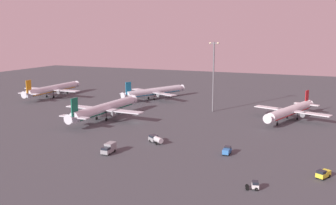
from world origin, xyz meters
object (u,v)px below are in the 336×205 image
catering_truck (109,148)px  apron_light_east (214,73)px  pushback_tug (255,185)px  baggage_tractor (323,174)px  airplane_near_gate (291,111)px  maintenance_van (227,151)px  airplane_terminal_side (52,89)px  fuel_truck (156,139)px  airplane_mid_apron (104,109)px  airplane_taxiway_distant (154,92)px

catering_truck → apron_light_east: size_ratio=0.18×
pushback_tug → baggage_tractor: 20.03m
airplane_near_gate → baggage_tractor: airplane_near_gate is taller
baggage_tractor → maintenance_van: bearing=8.7°
airplane_terminal_side → fuel_truck: (91.58, -60.53, -3.04)m
airplane_terminal_side → pushback_tug: bearing=-34.1°
fuel_truck → apron_light_east: apron_light_east is taller
catering_truck → apron_light_east: (11.63, 71.96, 16.25)m
apron_light_east → pushback_tug: bearing=-67.6°
airplane_terminal_side → maintenance_van: (116.29, -63.25, -3.23)m
airplane_near_gate → airplane_terminal_side: 129.72m
airplane_mid_apron → apron_light_east: apron_light_east is taller
airplane_mid_apron → catering_truck: (25.84, -38.94, -2.95)m
airplane_mid_apron → airplane_terminal_side: (-57.23, 37.05, -0.13)m
airplane_taxiway_distant → catering_truck: (27.11, -91.30, -2.56)m
airplane_mid_apron → airplane_taxiway_distant: (-1.27, 52.36, -0.39)m
airplane_mid_apron → airplane_terminal_side: bearing=150.2°
fuel_truck → apron_light_east: bearing=30.8°
airplane_mid_apron → fuel_truck: size_ratio=7.30×
airplane_near_gate → pushback_tug: airplane_near_gate is taller
maintenance_van → baggage_tractor: (26.98, -9.46, 0.00)m
airplane_mid_apron → pushback_tug: size_ratio=13.66×
airplane_mid_apron → apron_light_east: (37.47, 33.02, 13.29)m
pushback_tug → maintenance_van: maintenance_van is taller
airplane_taxiway_distant → catering_truck: bearing=-48.8°
airplane_near_gate → pushback_tug: 77.94m
airplane_terminal_side → maintenance_van: airplane_terminal_side is taller
baggage_tractor → apron_light_east: size_ratio=0.14×
baggage_tractor → airplane_mid_apron: bearing=5.5°
pushback_tug → fuel_truck: 45.25m
airplane_near_gate → fuel_truck: airplane_near_gate is taller
pushback_tug → fuel_truck: bearing=-139.1°
airplane_near_gate → fuel_truck: bearing=72.3°
catering_truck → airplane_terminal_side: bearing=-43.7°
airplane_mid_apron → baggage_tractor: (86.03, -35.65, -3.35)m
airplane_near_gate → airplane_terminal_side: (-129.43, 8.54, 0.38)m
airplane_taxiway_distant → fuel_truck: 83.83m
airplane_near_gate → baggage_tractor: 65.69m
airplane_near_gate → airplane_taxiway_distant: bearing=0.3°
pushback_tug → fuel_truck: size_ratio=0.53×
airplane_mid_apron → baggage_tractor: bearing=-19.4°
airplane_taxiway_distant → apron_light_east: bearing=-1.9°
airplane_terminal_side → fuel_truck: airplane_terminal_side is taller
airplane_taxiway_distant → baggage_tractor: size_ratio=8.79×
airplane_near_gate → maintenance_van: bearing=94.8°
maintenance_van → apron_light_east: size_ratio=0.13×
airplane_taxiway_distant → maintenance_van: 99.08m
pushback_tug → fuel_truck: fuel_truck is taller
airplane_mid_apron → baggage_tractor: 93.19m
fuel_truck → airplane_taxiway_distant: bearing=59.1°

